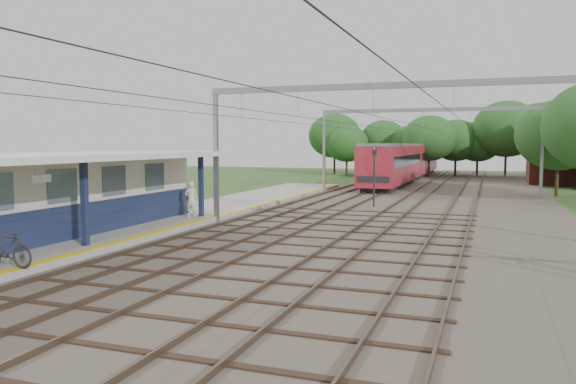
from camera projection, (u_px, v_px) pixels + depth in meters
The scene contains 14 objects.
ground at pixel (117, 317), 13.61m from camera, with size 160.00×160.00×0.00m, color #2D4C1E.
ballast_bed at pixel (425, 201), 40.35m from camera, with size 18.00×90.00×0.10m, color #473D33.
platform at pixel (165, 221), 29.26m from camera, with size 5.00×52.00×0.35m, color gray.
yellow_stripe at pixel (203, 219), 28.48m from camera, with size 0.45×52.00×0.01m, color yellow.
station_building at pixel (42, 196), 23.01m from camera, with size 3.41×18.00×3.40m.
canopy at pixel (43, 158), 21.55m from camera, with size 6.40×20.00×3.44m.
rail_tracks at pixel (390, 198), 41.18m from camera, with size 11.80×88.00×0.15m.
catenary_system at pixel (408, 123), 35.66m from camera, with size 17.22×88.00×7.00m.
tree_band at pixel (450, 137), 65.38m from camera, with size 31.72×30.88×8.82m.
house_far at pixel (571, 153), 56.60m from camera, with size 8.00×6.12×8.66m.
person at pixel (191, 199), 29.13m from camera, with size 0.69×0.45×1.90m, color silver.
bicycle at pixel (7, 249), 17.38m from camera, with size 0.55×1.96×1.18m, color black.
train at pixel (407, 160), 63.30m from camera, with size 3.13×38.93×4.09m.
signal_post at pixel (374, 171), 36.14m from camera, with size 0.29×0.27×3.97m.
Camera 1 is at (8.44, -11.09, 4.21)m, focal length 35.00 mm.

